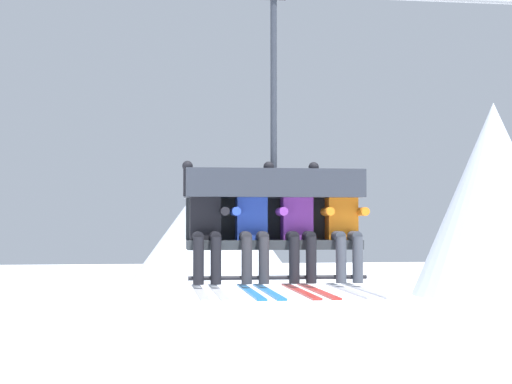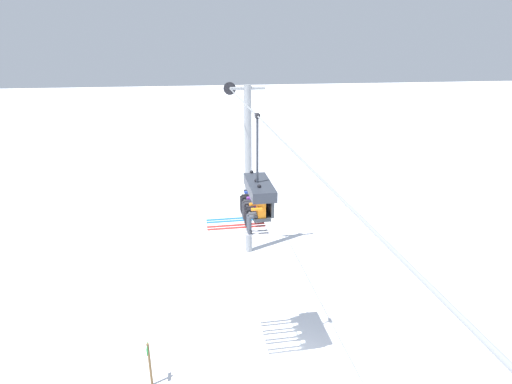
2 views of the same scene
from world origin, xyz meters
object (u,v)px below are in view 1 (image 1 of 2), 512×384
Objects in this scene: skier_purple at (299,223)px; chairlift_chair at (273,195)px; skier_black at (206,223)px; skier_blue at (253,223)px; skier_orange at (344,224)px.

chairlift_chair is at bearing 139.30° from skier_purple.
skier_blue is at bearing 0.00° from skier_black.
skier_orange is (1.47, -0.01, -0.02)m from skier_black.
skier_purple is 1.00× the size of skier_orange.
skier_blue is at bearing 180.00° from skier_purple.
chairlift_chair is 1.84× the size of skier_orange.
skier_orange is at bearing -0.27° from skier_black.
chairlift_chair is at bearing 163.31° from skier_orange.
skier_purple is at bearing 0.00° from skier_blue.
chairlift_chair is 1.84× the size of skier_purple.
skier_orange is (0.98, -0.01, -0.02)m from skier_blue.
skier_black is 1.00× the size of skier_blue.
skier_black and skier_purple have the same top height.
skier_blue is (-0.24, -0.21, -0.29)m from chairlift_chair.
skier_black is 1.00× the size of skier_orange.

